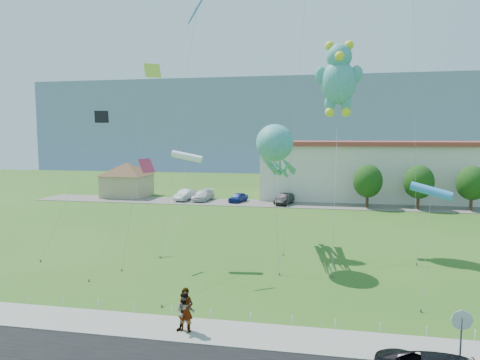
# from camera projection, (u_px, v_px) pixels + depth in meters

# --- Properties ---
(ground) EXTENTS (160.00, 160.00, 0.00)m
(ground) POSITION_uv_depth(u_px,v_px,m) (236.00, 310.00, 22.10)
(ground) COLOR #2A5818
(ground) RESTS_ON ground
(sidewalk) EXTENTS (80.00, 2.50, 0.10)m
(sidewalk) POSITION_uv_depth(u_px,v_px,m) (224.00, 333.00, 19.41)
(sidewalk) COLOR gray
(sidewalk) RESTS_ON ground
(parking_strip) EXTENTS (70.00, 6.00, 0.06)m
(parking_strip) POSITION_uv_depth(u_px,v_px,m) (287.00, 204.00, 56.31)
(parking_strip) COLOR #59544C
(parking_strip) RESTS_ON ground
(hill_ridge) EXTENTS (160.00, 50.00, 25.00)m
(hill_ridge) POSITION_uv_depth(u_px,v_px,m) (308.00, 125.00, 138.11)
(hill_ridge) COLOR gray
(hill_ridge) RESTS_ON ground
(pavilion) EXTENTS (9.20, 9.20, 5.00)m
(pavilion) POSITION_uv_depth(u_px,v_px,m) (127.00, 176.00, 63.36)
(pavilion) COLOR tan
(pavilion) RESTS_ON ground
(warehouse) EXTENTS (61.00, 15.00, 8.20)m
(warehouse) POSITION_uv_depth(u_px,v_px,m) (479.00, 171.00, 59.89)
(warehouse) COLOR beige
(warehouse) RESTS_ON ground
(stop_sign) EXTENTS (0.80, 0.07, 2.50)m
(stop_sign) POSITION_uv_depth(u_px,v_px,m) (462.00, 326.00, 16.05)
(stop_sign) COLOR slate
(stop_sign) RESTS_ON ground
(rope_fence) EXTENTS (26.05, 0.05, 0.50)m
(rope_fence) POSITION_uv_depth(u_px,v_px,m) (231.00, 316.00, 20.80)
(rope_fence) COLOR white
(rope_fence) RESTS_ON ground
(tree_near) EXTENTS (3.60, 3.60, 5.47)m
(tree_near) POSITION_uv_depth(u_px,v_px,m) (368.00, 181.00, 53.14)
(tree_near) COLOR #3F2B19
(tree_near) RESTS_ON ground
(tree_mid) EXTENTS (3.60, 3.60, 5.47)m
(tree_mid) POSITION_uv_depth(u_px,v_px,m) (419.00, 182.00, 52.04)
(tree_mid) COLOR #3F2B19
(tree_mid) RESTS_ON ground
(tree_far) EXTENTS (3.60, 3.60, 5.47)m
(tree_far) POSITION_uv_depth(u_px,v_px,m) (472.00, 183.00, 50.93)
(tree_far) COLOR #3F2B19
(tree_far) RESTS_ON ground
(pedestrian_left) EXTENTS (0.78, 0.56, 2.02)m
(pedestrian_left) POSITION_uv_depth(u_px,v_px,m) (186.00, 310.00, 19.41)
(pedestrian_left) COLOR gray
(pedestrian_left) RESTS_ON sidewalk
(pedestrian_right) EXTENTS (0.93, 0.75, 1.84)m
(pedestrian_right) POSITION_uv_depth(u_px,v_px,m) (185.00, 312.00, 19.38)
(pedestrian_right) COLOR gray
(pedestrian_right) RESTS_ON sidewalk
(parked_car_silver) EXTENTS (2.35, 4.71, 1.48)m
(parked_car_silver) POSITION_uv_depth(u_px,v_px,m) (185.00, 195.00, 59.50)
(parked_car_silver) COLOR silver
(parked_car_silver) RESTS_ON parking_strip
(parked_car_white) EXTENTS (2.53, 5.21, 1.46)m
(parked_car_white) POSITION_uv_depth(u_px,v_px,m) (203.00, 195.00, 59.36)
(parked_car_white) COLOR silver
(parked_car_white) RESTS_ON parking_strip
(parked_car_blue) EXTENTS (2.54, 3.91, 1.24)m
(parked_car_blue) POSITION_uv_depth(u_px,v_px,m) (238.00, 197.00, 57.98)
(parked_car_blue) COLOR navy
(parked_car_blue) RESTS_ON parking_strip
(parked_car_black) EXTENTS (2.45, 4.56, 1.43)m
(parked_car_black) POSITION_uv_depth(u_px,v_px,m) (284.00, 199.00, 56.00)
(parked_car_black) COLOR black
(parked_car_black) RESTS_ON parking_strip
(octopus_kite) EXTENTS (2.60, 9.26, 9.80)m
(octopus_kite) POSITION_uv_depth(u_px,v_px,m) (276.00, 153.00, 30.88)
(octopus_kite) COLOR teal
(octopus_kite) RESTS_ON ground
(teddy_bear_kite) EXTENTS (3.77, 10.07, 16.54)m
(teddy_bear_kite) POSITION_uv_depth(u_px,v_px,m) (339.00, 77.00, 34.35)
(teddy_bear_kite) COLOR teal
(teddy_bear_kite) RESTS_ON ground
(small_kite_blue) EXTENTS (1.80, 8.52, 20.60)m
(small_kite_blue) POSITION_uv_depth(u_px,v_px,m) (195.00, 15.00, 36.81)
(small_kite_blue) COLOR #2A8EF2
(small_kite_blue) RESTS_ON ground
(small_kite_yellow) EXTENTS (2.12, 3.30, 13.90)m
(small_kite_yellow) POSITION_uv_depth(u_px,v_px,m) (149.00, 94.00, 29.33)
(small_kite_yellow) COLOR #CAF038
(small_kite_yellow) RESTS_ON ground
(small_kite_pink) EXTENTS (2.60, 5.54, 7.32)m
(small_kite_pink) POSITION_uv_depth(u_px,v_px,m) (142.00, 175.00, 29.77)
(small_kite_pink) COLOR #D52F50
(small_kite_pink) RESTS_ON ground
(small_kite_cyan) EXTENTS (1.20, 3.94, 6.36)m
(small_kite_cyan) POSITION_uv_depth(u_px,v_px,m) (431.00, 192.00, 23.75)
(small_kite_cyan) COLOR #2E84D2
(small_kite_cyan) RESTS_ON ground
(small_kite_black) EXTENTS (2.46, 6.88, 10.98)m
(small_kite_black) POSITION_uv_depth(u_px,v_px,m) (95.00, 131.00, 34.68)
(small_kite_black) COLOR black
(small_kite_black) RESTS_ON ground
(small_kite_white) EXTENTS (1.60, 9.87, 7.95)m
(small_kite_white) POSITION_uv_depth(u_px,v_px,m) (187.00, 158.00, 30.37)
(small_kite_white) COLOR white
(small_kite_white) RESTS_ON ground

